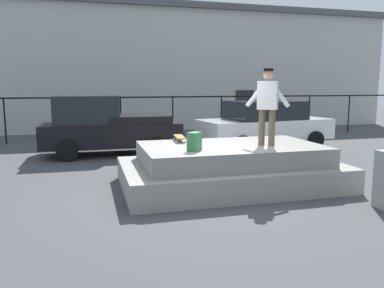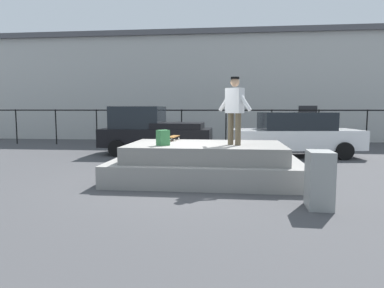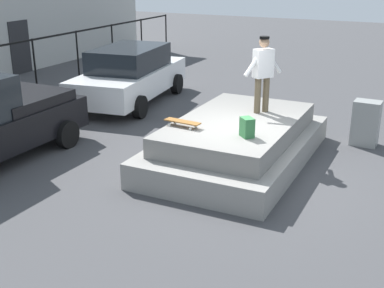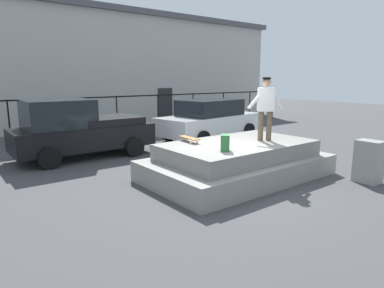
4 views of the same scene
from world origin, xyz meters
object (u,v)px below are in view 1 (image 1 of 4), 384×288
at_px(skateboarder, 268,102).
at_px(backpack, 194,142).
at_px(car_white_sedan_mid, 265,124).
at_px(car_black_pickup_near, 107,126).
at_px(skateboard, 179,137).

distance_m(skateboarder, backpack, 1.91).
bearing_deg(skateboarder, backpack, -170.05).
distance_m(backpack, car_white_sedan_mid, 6.70).
bearing_deg(car_black_pickup_near, skateboard, -69.50).
height_order(skateboarder, car_white_sedan_mid, skateboarder).
relative_size(skateboarder, car_white_sedan_mid, 0.33).
bearing_deg(car_black_pickup_near, backpack, -74.72).
xyz_separation_m(skateboarder, car_black_pickup_near, (-3.19, 5.05, -0.95)).
bearing_deg(skateboard, skateboarder, -32.41).
bearing_deg(backpack, car_black_pickup_near, 59.13).
distance_m(skateboard, car_white_sedan_mid, 5.66).
bearing_deg(skateboard, car_black_pickup_near, 110.50).
height_order(car_black_pickup_near, car_white_sedan_mid, car_black_pickup_near).
relative_size(skateboard, car_black_pickup_near, 0.18).
xyz_separation_m(skateboard, car_black_pickup_near, (-1.48, 3.97, -0.09)).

